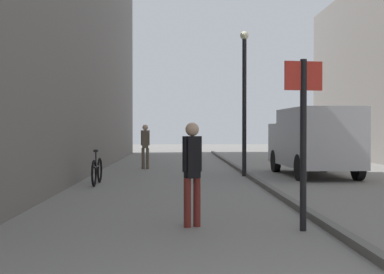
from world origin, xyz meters
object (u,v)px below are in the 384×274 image
object	(u,v)px
pedestrian_mid_block	(145,143)
delivery_van	(314,140)
street_sign_post	(303,129)
pedestrian_main_foreground	(192,167)
lamp_post	(244,93)
bicycle_leaning	(97,171)

from	to	relation	value
pedestrian_mid_block	delivery_van	xyz separation A→B (m)	(5.74, -3.32, 0.20)
pedestrian_mid_block	street_sign_post	distance (m)	13.23
delivery_van	street_sign_post	world-z (taller)	street_sign_post
pedestrian_main_foreground	delivery_van	size ratio (longest dim) A/B	0.33
pedestrian_mid_block	lamp_post	world-z (taller)	lamp_post
pedestrian_main_foreground	lamp_post	distance (m)	9.55
pedestrian_main_foreground	lamp_post	world-z (taller)	lamp_post
pedestrian_mid_block	bicycle_leaning	world-z (taller)	pedestrian_mid_block
pedestrian_main_foreground	bicycle_leaning	world-z (taller)	pedestrian_main_foreground
pedestrian_main_foreground	pedestrian_mid_block	distance (m)	12.56
street_sign_post	lamp_post	distance (m)	9.62
delivery_van	pedestrian_main_foreground	bearing A→B (deg)	-117.02
pedestrian_mid_block	delivery_van	bearing A→B (deg)	152.01
pedestrian_main_foreground	street_sign_post	world-z (taller)	street_sign_post
delivery_van	lamp_post	size ratio (longest dim) A/B	1.05
pedestrian_main_foreground	bicycle_leaning	xyz separation A→B (m)	(-2.46, 6.54, -0.57)
street_sign_post	delivery_van	bearing A→B (deg)	-114.89
delivery_van	street_sign_post	bearing A→B (deg)	-107.27
street_sign_post	bicycle_leaning	distance (m)	8.14
lamp_post	bicycle_leaning	xyz separation A→B (m)	(-4.44, -2.63, -2.34)
pedestrian_main_foreground	pedestrian_mid_block	xyz separation A→B (m)	(-1.46, 12.47, 0.04)
pedestrian_main_foreground	street_sign_post	size ratio (longest dim) A/B	0.63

